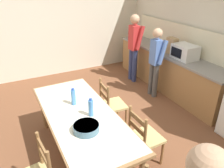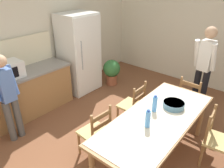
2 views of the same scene
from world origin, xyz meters
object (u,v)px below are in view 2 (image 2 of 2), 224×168
at_px(dining_table, 157,121).
at_px(person_at_counter, 8,95).
at_px(chair_side_far_right, 133,105).
at_px(potted_plant, 112,71).
at_px(bottle_near_centre, 148,119).
at_px(microwave, 7,70).
at_px(refrigerator, 79,54).
at_px(serving_bowl, 174,104).
at_px(person_by_table, 204,65).
at_px(chair_head_end, 190,99).
at_px(bottle_off_centre, 155,104).
at_px(chair_side_far_left, 96,132).
at_px(chair_side_near_right, 217,140).

height_order(dining_table, person_at_counter, person_at_counter).
xyz_separation_m(chair_side_far_right, potted_plant, (1.10, 1.43, -0.06)).
height_order(bottle_near_centre, chair_side_far_right, bottle_near_centre).
distance_m(bottle_near_centre, potted_plant, 2.92).
distance_m(microwave, dining_table, 2.78).
bearing_deg(chair_side_far_right, bottle_near_centre, 43.26).
relative_size(refrigerator, serving_bowl, 5.81).
relative_size(dining_table, serving_bowl, 6.94).
bearing_deg(person_by_table, bottle_near_centre, 8.62).
xyz_separation_m(refrigerator, bottle_near_centre, (-1.18, -2.62, -0.02)).
distance_m(dining_table, bottle_near_centre, 0.34).
distance_m(refrigerator, bottle_near_centre, 2.87).
bearing_deg(chair_head_end, bottle_off_centre, 88.15).
bearing_deg(chair_side_far_left, person_at_counter, -62.43).
distance_m(chair_head_end, person_by_table, 0.77).
height_order(refrigerator, serving_bowl, refrigerator).
bearing_deg(refrigerator, chair_side_far_left, -126.96).
bearing_deg(chair_side_near_right, person_at_counter, 113.32).
relative_size(bottle_near_centre, chair_side_near_right, 0.30).
height_order(dining_table, bottle_near_centre, bottle_near_centre).
distance_m(serving_bowl, chair_head_end, 1.09).
distance_m(dining_table, chair_side_near_right, 0.93).
bearing_deg(serving_bowl, person_at_counter, 124.66).
relative_size(refrigerator, dining_table, 0.84).
distance_m(chair_side_near_right, potted_plant, 3.11).
bearing_deg(refrigerator, microwave, 179.37).
xyz_separation_m(bottle_near_centre, chair_head_end, (1.67, 0.03, -0.47)).
height_order(dining_table, chair_side_near_right, chair_side_near_right).
relative_size(bottle_near_centre, potted_plant, 0.40).
distance_m(chair_side_far_left, chair_side_near_right, 1.79).
bearing_deg(person_at_counter, refrigerator, -76.06).
bearing_deg(chair_side_far_right, chair_side_near_right, 89.20).
bearing_deg(microwave, person_by_table, -43.13).
height_order(refrigerator, chair_side_far_left, refrigerator).
xyz_separation_m(bottle_off_centre, potted_plant, (1.48, 2.07, -0.52)).
bearing_deg(dining_table, person_by_table, 1.39).
relative_size(serving_bowl, potted_plant, 0.48).
xyz_separation_m(refrigerator, person_by_table, (1.04, -2.57, 0.05)).
relative_size(bottle_off_centre, chair_side_near_right, 0.30).
bearing_deg(bottle_off_centre, potted_plant, 54.48).
distance_m(bottle_off_centre, chair_side_far_left, 0.99).
bearing_deg(bottle_off_centre, microwave, 110.14).
bearing_deg(chair_head_end, dining_table, 93.16).
height_order(dining_table, serving_bowl, serving_bowl).
xyz_separation_m(microwave, chair_side_far_right, (1.30, -1.88, -0.61)).
bearing_deg(chair_head_end, chair_side_far_left, 71.70).
height_order(refrigerator, person_at_counter, refrigerator).
relative_size(dining_table, bottle_off_centre, 8.22).
xyz_separation_m(dining_table, chair_side_far_right, (0.49, 0.75, -0.27)).
relative_size(microwave, dining_table, 0.23).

